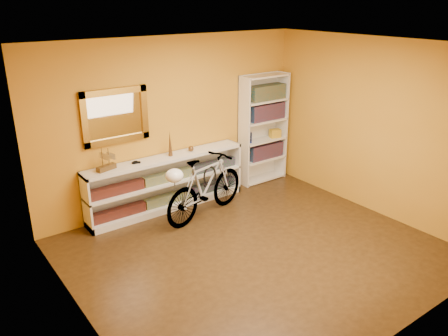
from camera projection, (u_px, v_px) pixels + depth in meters
floor at (256, 252)px, 5.89m from camera, size 4.50×4.00×0.01m
ceiling at (262, 46)px, 4.96m from camera, size 4.50×4.00×0.01m
back_wall at (174, 123)px, 6.93m from camera, size 4.50×0.01×2.60m
left_wall at (73, 205)px, 4.17m from camera, size 0.01×4.00×2.60m
right_wall at (375, 127)px, 6.68m from camera, size 0.01×4.00×2.60m
gilt_mirror at (115, 116)px, 6.29m from camera, size 0.98×0.06×0.78m
wall_socket at (222, 174)px, 7.79m from camera, size 0.09×0.02×0.09m
console_unit at (167, 183)px, 6.96m from camera, size 2.60×0.35×0.85m
cd_row_lower at (169, 198)px, 7.03m from camera, size 2.50×0.13×0.14m
cd_row_upper at (168, 177)px, 6.90m from camera, size 2.50×0.13×0.14m
model_ship at (106, 159)px, 6.22m from camera, size 0.31×0.18×0.34m
toy_car at (136, 163)px, 6.53m from camera, size 0.00×0.00×0.00m
bronze_ornament at (170, 144)px, 6.78m from camera, size 0.07×0.07×0.39m
decorative_orb at (191, 149)px, 7.04m from camera, size 0.09×0.09×0.09m
bookcase at (263, 129)px, 7.87m from camera, size 0.90×0.30×1.90m
book_row_a at (265, 151)px, 8.04m from camera, size 0.70×0.22×0.26m
book_row_b at (266, 112)px, 7.79m from camera, size 0.70×0.22×0.28m
book_row_c at (267, 92)px, 7.67m from camera, size 0.70×0.22×0.25m
travel_mug at (250, 138)px, 7.71m from camera, size 0.08×0.08×0.18m
red_tin at (254, 96)px, 7.57m from camera, size 0.16×0.16×0.17m
yellow_bag at (275, 133)px, 8.02m from camera, size 0.22×0.17×0.15m
bicycle at (206, 187)px, 6.69m from camera, size 0.78×1.67×0.95m
helmet at (174, 176)px, 6.11m from camera, size 0.25×0.24×0.19m
u_lock at (210, 176)px, 6.70m from camera, size 0.23×0.02×0.23m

